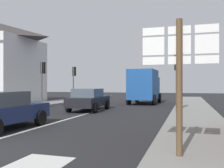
# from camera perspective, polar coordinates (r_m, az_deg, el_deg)

# --- Properties ---
(ground_plane) EXTENTS (80.00, 80.00, 0.00)m
(ground_plane) POSITION_cam_1_polar(r_m,az_deg,el_deg) (16.54, -3.95, -6.17)
(ground_plane) COLOR #232326
(sidewalk_right) EXTENTS (2.58, 44.00, 0.14)m
(sidewalk_right) POSITION_cam_1_polar(r_m,az_deg,el_deg) (13.51, 18.10, -7.21)
(sidewalk_right) COLOR gray
(sidewalk_right) RESTS_ON ground
(lane_centre_stripe) EXTENTS (0.16, 12.00, 0.01)m
(lane_centre_stripe) POSITION_cam_1_polar(r_m,az_deg,el_deg) (12.90, -10.25, -7.84)
(lane_centre_stripe) COLOR silver
(lane_centre_stripe) RESTS_ON ground
(sedan_near) EXTENTS (1.97, 4.20, 1.47)m
(sedan_near) POSITION_cam_1_polar(r_m,az_deg,el_deg) (10.68, -23.80, -5.35)
(sedan_near) COLOR navy
(sedan_near) RESTS_ON ground
(sedan_far) EXTENTS (2.09, 4.26, 1.47)m
(sedan_far) POSITION_cam_1_polar(r_m,az_deg,el_deg) (17.13, -5.22, -3.41)
(sedan_far) COLOR black
(sedan_far) RESTS_ON ground
(delivery_truck) EXTENTS (2.59, 5.05, 3.05)m
(delivery_truck) POSITION_cam_1_polar(r_m,az_deg,el_deg) (23.32, 7.25, -0.36)
(delivery_truck) COLOR #19478C
(delivery_truck) RESTS_ON ground
(route_sign_post) EXTENTS (1.66, 0.14, 3.20)m
(route_sign_post) POSITION_cam_1_polar(r_m,az_deg,el_deg) (5.90, 14.83, 2.53)
(route_sign_post) COLOR brown
(route_sign_post) RESTS_ON ground
(traffic_light_near_left) EXTENTS (0.30, 0.49, 3.50)m
(traffic_light_near_left) POSITION_cam_1_polar(r_m,az_deg,el_deg) (20.67, -15.27, 2.24)
(traffic_light_near_left) COLOR #47474C
(traffic_light_near_left) RESTS_ON ground
(traffic_light_far_left) EXTENTS (0.30, 0.49, 3.52)m
(traffic_light_far_left) POSITION_cam_1_polar(r_m,az_deg,el_deg) (25.72, -8.51, 1.78)
(traffic_light_far_left) COLOR #47474C
(traffic_light_far_left) RESTS_ON ground
(traffic_light_near_right) EXTENTS (0.30, 0.49, 3.51)m
(traffic_light_near_right) POSITION_cam_1_polar(r_m,az_deg,el_deg) (15.93, 14.29, 2.97)
(traffic_light_near_right) COLOR #47474C
(traffic_light_near_right) RESTS_ON ground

